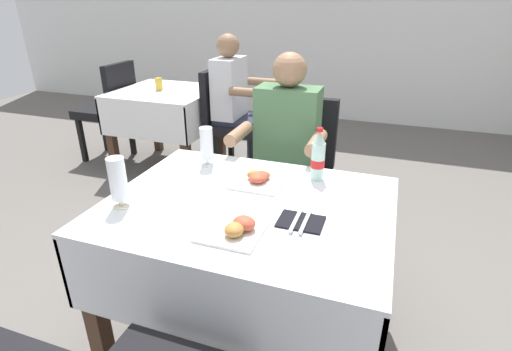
{
  "coord_description": "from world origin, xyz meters",
  "views": [
    {
      "loc": [
        0.53,
        -1.4,
        1.53
      ],
      "look_at": [
        0.02,
        0.04,
        0.83
      ],
      "focal_mm": 27.54,
      "sensor_mm": 36.0,
      "label": 1
    }
  ],
  "objects_px": {
    "seated_diner_far": "(284,150)",
    "napkin_cutlery_set": "(301,221)",
    "beer_glass_middle": "(207,145)",
    "cola_bottle_primary": "(318,157)",
    "main_dining_table": "(248,237)",
    "background_table_tumbler": "(159,84)",
    "background_chair_right": "(231,118)",
    "background_dining_table": "(167,111)",
    "background_patron": "(236,101)",
    "plate_far_diner": "(259,179)",
    "beer_glass_left": "(118,182)",
    "chair_far_diner_seat": "(296,169)",
    "background_chair_left": "(110,106)",
    "plate_near_camera": "(236,228)"
  },
  "relations": [
    {
      "from": "main_dining_table",
      "to": "beer_glass_middle",
      "type": "bearing_deg",
      "value": 137.34
    },
    {
      "from": "main_dining_table",
      "to": "background_table_tumbler",
      "type": "distance_m",
      "value": 2.31
    },
    {
      "from": "chair_far_diner_seat",
      "to": "background_chair_right",
      "type": "xyz_separation_m",
      "value": [
        -0.82,
        0.9,
        0.0
      ]
    },
    {
      "from": "beer_glass_middle",
      "to": "cola_bottle_primary",
      "type": "height_order",
      "value": "cola_bottle_primary"
    },
    {
      "from": "napkin_cutlery_set",
      "to": "background_table_tumbler",
      "type": "distance_m",
      "value": 2.53
    },
    {
      "from": "seated_diner_far",
      "to": "plate_near_camera",
      "type": "bearing_deg",
      "value": -84.76
    },
    {
      "from": "beer_glass_left",
      "to": "plate_far_diner",
      "type": "bearing_deg",
      "value": 41.01
    },
    {
      "from": "main_dining_table",
      "to": "beer_glass_left",
      "type": "relative_size",
      "value": 5.5
    },
    {
      "from": "background_dining_table",
      "to": "seated_diner_far",
      "type": "bearing_deg",
      "value": -35.68
    },
    {
      "from": "napkin_cutlery_set",
      "to": "chair_far_diner_seat",
      "type": "bearing_deg",
      "value": 104.62
    },
    {
      "from": "napkin_cutlery_set",
      "to": "background_patron",
      "type": "distance_m",
      "value": 2.09
    },
    {
      "from": "background_patron",
      "to": "background_chair_right",
      "type": "bearing_deg",
      "value": -180.0
    },
    {
      "from": "background_chair_left",
      "to": "background_table_tumbler",
      "type": "xyz_separation_m",
      "value": [
        0.59,
        -0.01,
        0.25
      ]
    },
    {
      "from": "background_chair_right",
      "to": "beer_glass_middle",
      "type": "bearing_deg",
      "value": -71.49
    },
    {
      "from": "background_patron",
      "to": "background_table_tumbler",
      "type": "height_order",
      "value": "background_patron"
    },
    {
      "from": "plate_near_camera",
      "to": "background_chair_right",
      "type": "distance_m",
      "value": 2.17
    },
    {
      "from": "main_dining_table",
      "to": "background_table_tumbler",
      "type": "relative_size",
      "value": 10.58
    },
    {
      "from": "background_dining_table",
      "to": "background_patron",
      "type": "bearing_deg",
      "value": 0.0
    },
    {
      "from": "cola_bottle_primary",
      "to": "napkin_cutlery_set",
      "type": "distance_m",
      "value": 0.42
    },
    {
      "from": "chair_far_diner_seat",
      "to": "plate_far_diner",
      "type": "relative_size",
      "value": 4.37
    },
    {
      "from": "plate_near_camera",
      "to": "plate_far_diner",
      "type": "distance_m",
      "value": 0.43
    },
    {
      "from": "beer_glass_middle",
      "to": "background_dining_table",
      "type": "relative_size",
      "value": 0.23
    },
    {
      "from": "chair_far_diner_seat",
      "to": "cola_bottle_primary",
      "type": "distance_m",
      "value": 0.65
    },
    {
      "from": "background_chair_right",
      "to": "background_table_tumbler",
      "type": "bearing_deg",
      "value": -178.89
    },
    {
      "from": "seated_diner_far",
      "to": "chair_far_diner_seat",
      "type": "bearing_deg",
      "value": 65.48
    },
    {
      "from": "main_dining_table",
      "to": "background_chair_left",
      "type": "height_order",
      "value": "background_chair_left"
    },
    {
      "from": "plate_near_camera",
      "to": "beer_glass_left",
      "type": "bearing_deg",
      "value": 176.48
    },
    {
      "from": "seated_diner_far",
      "to": "background_patron",
      "type": "distance_m",
      "value": 1.24
    },
    {
      "from": "plate_near_camera",
      "to": "background_table_tumbler",
      "type": "distance_m",
      "value": 2.5
    },
    {
      "from": "main_dining_table",
      "to": "background_dining_table",
      "type": "bearing_deg",
      "value": 129.78
    },
    {
      "from": "main_dining_table",
      "to": "napkin_cutlery_set",
      "type": "distance_m",
      "value": 0.31
    },
    {
      "from": "cola_bottle_primary",
      "to": "napkin_cutlery_set",
      "type": "bearing_deg",
      "value": -86.96
    },
    {
      "from": "seated_diner_far",
      "to": "background_dining_table",
      "type": "height_order",
      "value": "seated_diner_far"
    },
    {
      "from": "background_patron",
      "to": "chair_far_diner_seat",
      "type": "bearing_deg",
      "value": -49.65
    },
    {
      "from": "background_dining_table",
      "to": "background_chair_right",
      "type": "bearing_deg",
      "value": 0.0
    },
    {
      "from": "main_dining_table",
      "to": "chair_far_diner_seat",
      "type": "xyz_separation_m",
      "value": [
        0.0,
        0.85,
        -0.03
      ]
    },
    {
      "from": "chair_far_diner_seat",
      "to": "beer_glass_left",
      "type": "relative_size",
      "value": 4.59
    },
    {
      "from": "napkin_cutlery_set",
      "to": "beer_glass_middle",
      "type": "bearing_deg",
      "value": 146.03
    },
    {
      "from": "cola_bottle_primary",
      "to": "background_table_tumbler",
      "type": "height_order",
      "value": "cola_bottle_primary"
    },
    {
      "from": "background_chair_right",
      "to": "seated_diner_far",
      "type": "bearing_deg",
      "value": -52.86
    },
    {
      "from": "seated_diner_far",
      "to": "background_chair_left",
      "type": "height_order",
      "value": "seated_diner_far"
    },
    {
      "from": "plate_far_diner",
      "to": "beer_glass_left",
      "type": "bearing_deg",
      "value": -138.99
    },
    {
      "from": "main_dining_table",
      "to": "napkin_cutlery_set",
      "type": "bearing_deg",
      "value": -18.55
    },
    {
      "from": "napkin_cutlery_set",
      "to": "background_patron",
      "type": "height_order",
      "value": "background_patron"
    },
    {
      "from": "plate_near_camera",
      "to": "background_chair_right",
      "type": "height_order",
      "value": "background_chair_right"
    },
    {
      "from": "chair_far_diner_seat",
      "to": "background_chair_right",
      "type": "bearing_deg",
      "value": 132.11
    },
    {
      "from": "main_dining_table",
      "to": "background_chair_left",
      "type": "xyz_separation_m",
      "value": [
        -2.1,
        1.75,
        -0.03
      ]
    },
    {
      "from": "seated_diner_far",
      "to": "napkin_cutlery_set",
      "type": "distance_m",
      "value": 0.87
    },
    {
      "from": "seated_diner_far",
      "to": "napkin_cutlery_set",
      "type": "xyz_separation_m",
      "value": [
        0.29,
        -0.82,
        0.05
      ]
    },
    {
      "from": "background_chair_right",
      "to": "background_patron",
      "type": "height_order",
      "value": "background_patron"
    }
  ]
}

